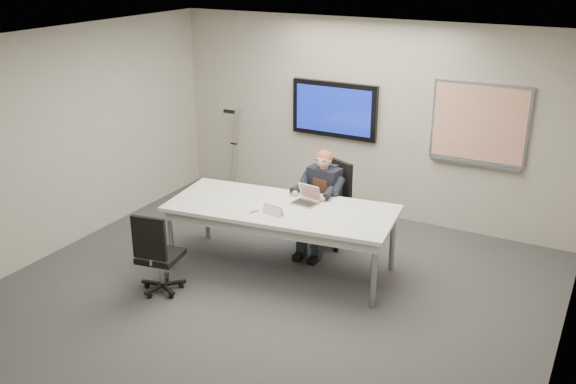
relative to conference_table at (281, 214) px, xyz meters
The scene contains 16 objects.
floor 1.11m from the conference_table, 76.86° to the right, with size 6.00×6.00×0.02m, color #3B3B3E.
ceiling 2.23m from the conference_table, 76.86° to the right, with size 6.00×6.00×0.02m, color silver.
wall_back 2.29m from the conference_table, 85.04° to the left, with size 6.00×0.02×2.80m, color #A8A397.
wall_front 3.88m from the conference_table, 87.15° to the right, with size 6.00×0.02×2.80m, color #A8A397.
wall_left 3.00m from the conference_table, 163.85° to the right, with size 0.02×6.00×2.80m, color #A8A397.
wall_right 3.36m from the conference_table, 14.31° to the right, with size 0.02×6.00×2.80m, color #A8A397.
conference_table is the anchor object (origin of this frame).
tv_display 2.29m from the conference_table, 98.27° to the left, with size 1.30×0.09×0.80m.
whiteboard 2.88m from the conference_table, 51.10° to the left, with size 1.25×0.08×1.10m.
office_chair_far 1.00m from the conference_table, 78.53° to the left, with size 0.71×0.71×1.12m.
office_chair_near 1.54m from the conference_table, 129.33° to the right, with size 0.55×0.55×0.99m.
seated_person 0.71m from the conference_table, 75.99° to the left, with size 0.43×0.74×1.32m.
crutch 2.77m from the conference_table, 134.35° to the left, with size 0.19×0.33×1.40m, color #A2A5AA, non-canonical shape.
laptop 0.36m from the conference_table, 50.06° to the left, with size 0.33×0.32×0.21m.
name_tent 0.29m from the conference_table, 83.91° to the right, with size 0.26×0.07×0.10m, color silver, non-canonical shape.
pen 0.36m from the conference_table, 122.56° to the right, with size 0.01×0.01×0.13m, color black.
Camera 1 is at (3.20, -5.29, 3.69)m, focal length 40.00 mm.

